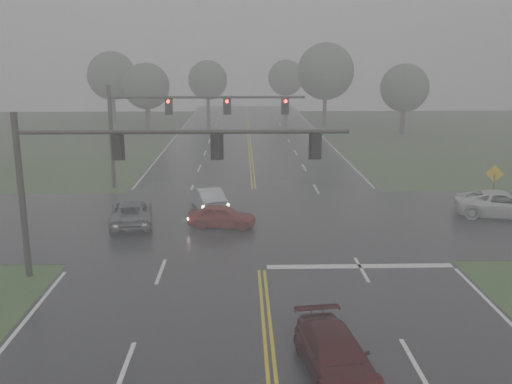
{
  "coord_description": "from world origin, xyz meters",
  "views": [
    {
      "loc": [
        -0.86,
        -9.97,
        9.37
      ],
      "look_at": [
        -0.2,
        16.0,
        3.16
      ],
      "focal_mm": 40.0,
      "sensor_mm": 36.0,
      "label": 1
    }
  ],
  "objects_px": {
    "sedan_red": "(222,227)",
    "car_grey": "(132,225)",
    "sedan_silver": "(207,209)",
    "signal_gantry_near": "(123,162)",
    "signal_gantry_far": "(172,116)",
    "pickup_white": "(502,217)",
    "sedan_maroon": "(335,374)"
  },
  "relations": [
    {
      "from": "sedan_red",
      "to": "car_grey",
      "type": "bearing_deg",
      "value": 90.12
    },
    {
      "from": "car_grey",
      "to": "sedan_silver",
      "type": "bearing_deg",
      "value": -150.39
    },
    {
      "from": "sedan_red",
      "to": "signal_gantry_near",
      "type": "relative_size",
      "value": 0.27
    },
    {
      "from": "car_grey",
      "to": "signal_gantry_near",
      "type": "bearing_deg",
      "value": 90.63
    },
    {
      "from": "sedan_red",
      "to": "signal_gantry_far",
      "type": "distance_m",
      "value": 12.1
    },
    {
      "from": "sedan_silver",
      "to": "pickup_white",
      "type": "relative_size",
      "value": 0.77
    },
    {
      "from": "sedan_maroon",
      "to": "signal_gantry_far",
      "type": "bearing_deg",
      "value": 98.54
    },
    {
      "from": "sedan_red",
      "to": "signal_gantry_far",
      "type": "xyz_separation_m",
      "value": [
        -3.86,
        10.21,
        5.22
      ]
    },
    {
      "from": "car_grey",
      "to": "signal_gantry_far",
      "type": "distance_m",
      "value": 10.95
    },
    {
      "from": "sedan_maroon",
      "to": "sedan_red",
      "type": "relative_size",
      "value": 1.18
    },
    {
      "from": "pickup_white",
      "to": "sedan_silver",
      "type": "bearing_deg",
      "value": 94.9
    },
    {
      "from": "sedan_maroon",
      "to": "sedan_silver",
      "type": "height_order",
      "value": "sedan_silver"
    },
    {
      "from": "sedan_red",
      "to": "car_grey",
      "type": "distance_m",
      "value": 5.23
    },
    {
      "from": "sedan_red",
      "to": "pickup_white",
      "type": "xyz_separation_m",
      "value": [
        16.65,
        1.72,
        0.0
      ]
    },
    {
      "from": "car_grey",
      "to": "signal_gantry_far",
      "type": "bearing_deg",
      "value": -107.08
    },
    {
      "from": "signal_gantry_near",
      "to": "sedan_silver",
      "type": "bearing_deg",
      "value": 75.72
    },
    {
      "from": "signal_gantry_far",
      "to": "pickup_white",
      "type": "bearing_deg",
      "value": -22.5
    },
    {
      "from": "pickup_white",
      "to": "car_grey",
      "type": "bearing_deg",
      "value": 104.93
    },
    {
      "from": "sedan_red",
      "to": "signal_gantry_near",
      "type": "bearing_deg",
      "value": 158.68
    },
    {
      "from": "sedan_silver",
      "to": "signal_gantry_near",
      "type": "height_order",
      "value": "signal_gantry_near"
    },
    {
      "from": "sedan_maroon",
      "to": "sedan_red",
      "type": "height_order",
      "value": "sedan_maroon"
    },
    {
      "from": "sedan_silver",
      "to": "pickup_white",
      "type": "bearing_deg",
      "value": 155.26
    },
    {
      "from": "sedan_red",
      "to": "pickup_white",
      "type": "height_order",
      "value": "pickup_white"
    },
    {
      "from": "sedan_silver",
      "to": "pickup_white",
      "type": "distance_m",
      "value": 17.86
    },
    {
      "from": "car_grey",
      "to": "pickup_white",
      "type": "xyz_separation_m",
      "value": [
        21.83,
        1.04,
        0.0
      ]
    },
    {
      "from": "car_grey",
      "to": "signal_gantry_far",
      "type": "height_order",
      "value": "signal_gantry_far"
    },
    {
      "from": "sedan_silver",
      "to": "car_grey",
      "type": "bearing_deg",
      "value": 21.31
    },
    {
      "from": "sedan_maroon",
      "to": "pickup_white",
      "type": "height_order",
      "value": "pickup_white"
    },
    {
      "from": "sedan_red",
      "to": "sedan_silver",
      "type": "relative_size",
      "value": 0.89
    },
    {
      "from": "sedan_red",
      "to": "sedan_silver",
      "type": "xyz_separation_m",
      "value": [
        -1.06,
        3.99,
        0.0
      ]
    },
    {
      "from": "sedan_maroon",
      "to": "sedan_silver",
      "type": "distance_m",
      "value": 19.88
    },
    {
      "from": "sedan_red",
      "to": "pickup_white",
      "type": "bearing_deg",
      "value": -76.53
    }
  ]
}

